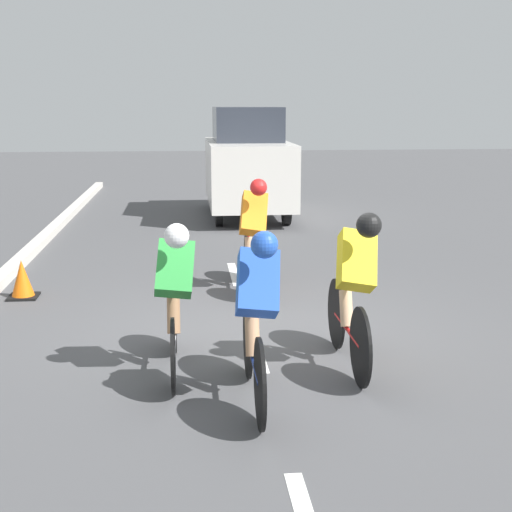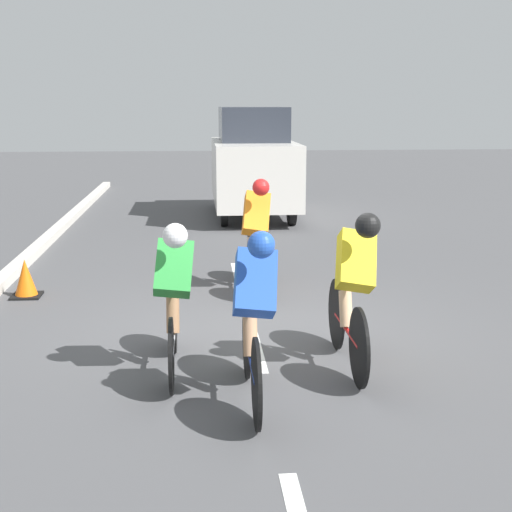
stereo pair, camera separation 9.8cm
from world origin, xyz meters
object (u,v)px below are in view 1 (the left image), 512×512
(cyclist_green, at_px, (175,294))
(support_car, at_px, (247,163))
(cyclist_orange, at_px, (253,231))
(traffic_cone, at_px, (22,280))
(cyclist_yellow, at_px, (354,287))
(cyclist_blue, at_px, (256,314))

(cyclist_green, xyz_separation_m, support_car, (-1.45, -9.15, 0.41))
(cyclist_orange, distance_m, traffic_cone, 2.99)
(cyclist_yellow, distance_m, cyclist_green, 1.62)
(cyclist_orange, relative_size, cyclist_yellow, 0.96)
(cyclist_yellow, height_order, support_car, support_car)
(support_car, bearing_deg, cyclist_yellow, 91.07)
(cyclist_orange, height_order, cyclist_yellow, cyclist_yellow)
(cyclist_green, relative_size, cyclist_blue, 0.97)
(cyclist_blue, relative_size, support_car, 0.46)
(cyclist_blue, height_order, traffic_cone, cyclist_blue)
(cyclist_blue, bearing_deg, cyclist_green, -48.01)
(cyclist_yellow, xyz_separation_m, cyclist_green, (1.62, -0.02, -0.03))
(cyclist_yellow, relative_size, support_car, 0.45)
(cyclist_green, distance_m, support_car, 9.27)
(cyclist_green, height_order, cyclist_blue, cyclist_blue)
(cyclist_green, bearing_deg, cyclist_yellow, 179.18)
(cyclist_yellow, bearing_deg, traffic_cone, -38.17)
(cyclist_green, distance_m, cyclist_blue, 0.99)
(cyclist_orange, bearing_deg, cyclist_blue, 85.06)
(cyclist_yellow, relative_size, cyclist_green, 1.01)
(cyclist_orange, xyz_separation_m, cyclist_green, (0.97, 2.89, -0.04))
(cyclist_orange, height_order, traffic_cone, cyclist_orange)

